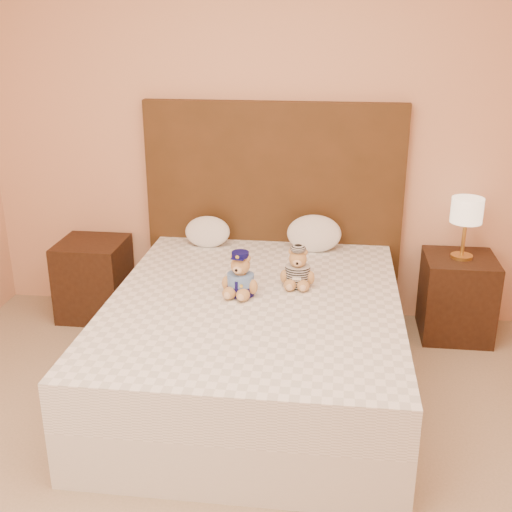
% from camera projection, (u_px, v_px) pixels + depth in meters
% --- Properties ---
extents(room_walls, '(4.04, 4.52, 2.72)m').
position_uv_depth(room_walls, '(229.00, 74.00, 2.42)').
color(room_walls, '#EBA880').
rests_on(room_walls, ground).
extents(bed, '(1.60, 2.00, 0.55)m').
position_uv_depth(bed, '(255.00, 342.00, 3.65)').
color(bed, white).
rests_on(bed, ground).
extents(headboard, '(1.75, 0.08, 1.50)m').
position_uv_depth(headboard, '(273.00, 212.00, 4.42)').
color(headboard, '#4B2E16').
rests_on(headboard, ground).
extents(nightstand_left, '(0.45, 0.45, 0.55)m').
position_uv_depth(nightstand_left, '(94.00, 278.00, 4.54)').
color(nightstand_left, '#331D10').
rests_on(nightstand_left, ground).
extents(nightstand_right, '(0.45, 0.45, 0.55)m').
position_uv_depth(nightstand_right, '(457.00, 296.00, 4.25)').
color(nightstand_right, '#331D10').
rests_on(nightstand_right, ground).
extents(lamp, '(0.20, 0.20, 0.40)m').
position_uv_depth(lamp, '(467.00, 213.00, 4.05)').
color(lamp, gold).
rests_on(lamp, nightstand_right).
extents(teddy_police, '(0.26, 0.25, 0.25)m').
position_uv_depth(teddy_police, '(240.00, 274.00, 3.55)').
color(teddy_police, '#BF7F4A').
rests_on(teddy_police, bed).
extents(teddy_prisoner, '(0.21, 0.20, 0.23)m').
position_uv_depth(teddy_prisoner, '(298.00, 267.00, 3.67)').
color(teddy_prisoner, '#BF7F4A').
rests_on(teddy_prisoner, bed).
extents(pillow_left, '(0.31, 0.20, 0.22)m').
position_uv_depth(pillow_left, '(207.00, 230.00, 4.34)').
color(pillow_left, white).
rests_on(pillow_left, bed).
extents(pillow_right, '(0.36, 0.23, 0.25)m').
position_uv_depth(pillow_right, '(314.00, 232.00, 4.25)').
color(pillow_right, white).
rests_on(pillow_right, bed).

